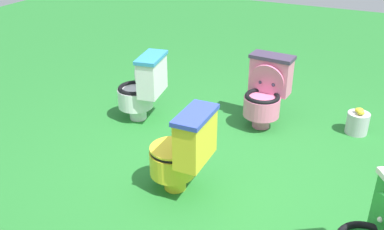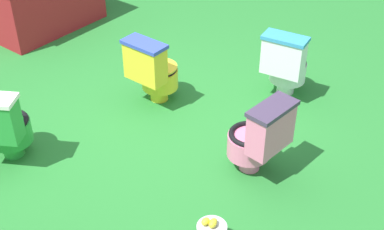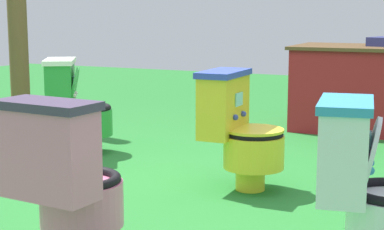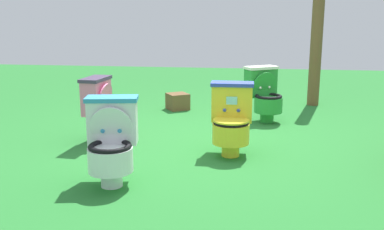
# 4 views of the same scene
# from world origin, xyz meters

# --- Properties ---
(ground) EXTENTS (14.00, 14.00, 0.00)m
(ground) POSITION_xyz_m (0.00, 0.00, 0.00)
(ground) COLOR #26752D
(toilet_pink) EXTENTS (0.45, 0.52, 0.73)m
(toilet_pink) POSITION_xyz_m (0.13, -1.16, 0.37)
(toilet_pink) COLOR pink
(toilet_pink) RESTS_ON ground
(toilet_green) EXTENTS (0.63, 0.60, 0.73)m
(toilet_green) POSITION_xyz_m (-1.11, 0.60, 0.37)
(toilet_green) COLOR green
(toilet_green) RESTS_ON ground
(toilet_yellow) EXTENTS (0.50, 0.44, 0.73)m
(toilet_yellow) POSITION_xyz_m (0.38, 0.24, 0.37)
(toilet_yellow) COLOR yellow
(toilet_yellow) RESTS_ON ground
(toilet_white) EXTENTS (0.55, 0.48, 0.73)m
(toilet_white) POSITION_xyz_m (1.32, -0.71, 0.37)
(toilet_white) COLOR white
(toilet_white) RESTS_ON ground
(wooden_post) EXTENTS (0.18, 0.18, 2.19)m
(wooden_post) POSITION_xyz_m (-2.32, 1.39, 1.09)
(wooden_post) COLOR brown
(wooden_post) RESTS_ON ground
(small_crate) EXTENTS (0.40, 0.40, 0.24)m
(small_crate) POSITION_xyz_m (-1.68, -0.67, 0.12)
(small_crate) COLOR brown
(small_crate) RESTS_ON ground
(lemon_bucket) EXTENTS (0.22, 0.22, 0.28)m
(lemon_bucket) POSITION_xyz_m (-0.78, -1.38, 0.12)
(lemon_bucket) COLOR #B7B7BF
(lemon_bucket) RESTS_ON ground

